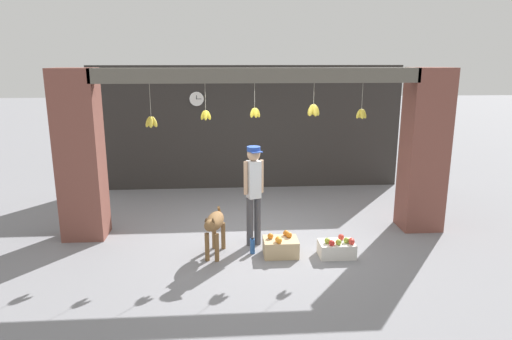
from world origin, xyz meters
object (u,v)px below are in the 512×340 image
fruit_crate_oranges (281,246)px  wall_clock (197,99)px  fruit_crate_apples (337,248)px  water_bottle (252,246)px  shopkeeper (254,188)px  dog (214,225)px

fruit_crate_oranges → wall_clock: bearing=110.6°
fruit_crate_apples → water_bottle: fruit_crate_apples is taller
shopkeeper → fruit_crate_apples: size_ratio=3.02×
dog → fruit_crate_apples: size_ratio=1.65×
dog → fruit_crate_apples: (1.90, -0.17, -0.38)m
water_bottle → dog: bearing=-177.0°
shopkeeper → fruit_crate_apples: bearing=136.7°
dog → fruit_crate_oranges: size_ratio=1.69×
fruit_crate_apples → wall_clock: bearing=120.3°
dog → water_bottle: (0.59, 0.03, -0.39)m
fruit_crate_oranges → water_bottle: 0.45m
shopkeeper → wall_clock: size_ratio=4.85×
fruit_crate_oranges → fruit_crate_apples: bearing=-6.8°
water_bottle → shopkeeper: bearing=82.9°
water_bottle → wall_clock: wall_clock is taller
fruit_crate_oranges → water_bottle: (-0.44, 0.09, -0.02)m
fruit_crate_apples → wall_clock: size_ratio=1.61×
dog → wall_clock: (-0.44, 3.84, 1.61)m
fruit_crate_oranges → fruit_crate_apples: 0.88m
dog → fruit_crate_apples: dog is taller
fruit_crate_apples → wall_clock: 5.05m
shopkeeper → water_bottle: bearing=63.0°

